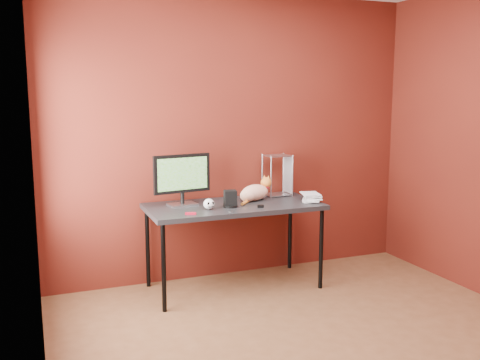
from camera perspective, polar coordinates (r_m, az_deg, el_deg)
name	(u,v)px	position (r m, az deg, el deg)	size (l,w,h in m)	color
room	(335,134)	(3.37, 10.12, 4.82)	(3.52, 3.52, 2.61)	brown
desk	(234,210)	(4.63, -0.66, -3.21)	(1.50, 0.70, 0.75)	black
monitor	(182,177)	(4.55, -6.20, 0.30)	(0.51, 0.20, 0.44)	#A5A5A9
cat	(255,192)	(4.78, 1.60, -1.32)	(0.39, 0.32, 0.21)	orange
skull_mug	(209,204)	(4.41, -3.33, -2.57)	(0.09, 0.09, 0.09)	white
speaker	(230,199)	(4.50, -1.04, -2.07)	(0.12, 0.12, 0.14)	black
book_stack	(304,156)	(4.74, 6.82, 2.58)	(0.23, 0.25, 0.81)	beige
wire_rack	(277,175)	(5.00, 4.01, 0.53)	(0.24, 0.20, 0.39)	#A5A5A9
pocket_knife	(191,214)	(4.25, -5.29, -3.58)	(0.09, 0.02, 0.02)	#B30D25
black_gadget	(261,206)	(4.49, 2.20, -2.81)	(0.05, 0.03, 0.02)	black
washer	(231,212)	(4.32, -1.00, -3.42)	(0.04, 0.04, 0.00)	#A5A5A9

